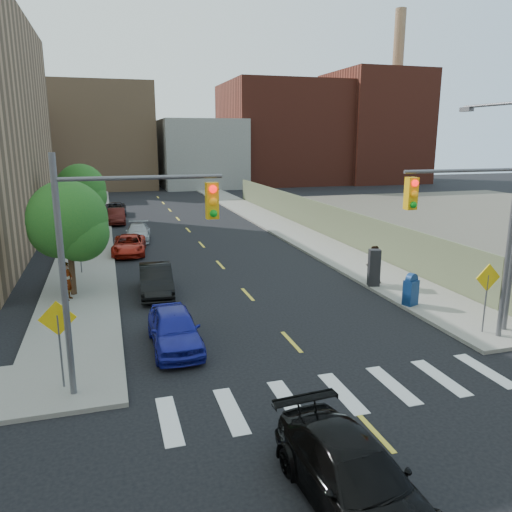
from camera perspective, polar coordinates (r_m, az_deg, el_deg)
ground at (r=12.60m, az=18.16°, el=-23.18°), size 160.00×160.00×0.00m
sidewalk_nw at (r=50.18m, az=-18.31°, el=4.34°), size 3.50×73.00×0.15m
sidewalk_ne at (r=52.06m, az=-0.96°, el=5.32°), size 3.50×73.00×0.15m
fence_north at (r=39.90m, az=6.90°, el=4.46°), size 0.12×44.00×2.50m
gravel_lot at (r=51.74m, az=25.02°, el=3.96°), size 36.00×42.00×0.06m
bg_bldg_midwest at (r=80.12m, az=-16.96°, el=12.91°), size 14.00×16.00×15.00m
bg_bldg_center at (r=79.44m, az=-6.49°, el=11.58°), size 12.00×16.00×10.00m
bg_bldg_east at (r=84.94m, az=2.81°, el=13.79°), size 18.00×18.00×16.00m
bg_bldg_fareast at (r=89.77m, az=13.24°, el=14.08°), size 14.00×16.00×18.00m
smokestack at (r=92.03m, az=15.67°, el=17.04°), size 1.80×1.80×28.00m
signal_nw at (r=14.41m, az=-15.48°, el=1.50°), size 4.59×0.30×7.00m
signal_ne at (r=18.87m, az=23.88°, el=3.56°), size 4.59×0.30×7.00m
streetlight_ne at (r=20.92m, az=27.13°, el=6.01°), size 0.25×3.70×9.00m
warn_sign_nw at (r=15.66m, az=-21.65°, el=-7.69°), size 1.06×0.06×2.83m
warn_sign_ne at (r=20.55m, az=24.91°, el=-3.07°), size 1.06×0.06×2.83m
warn_sign_midwest at (r=28.68m, az=-19.56°, el=1.79°), size 1.06×0.06×2.83m
tree_west_near at (r=24.55m, az=-20.70°, el=3.39°), size 3.66×3.64×5.52m
tree_west_far at (r=39.40m, az=-19.35°, el=6.96°), size 3.66×3.64×5.52m
parked_car_blue at (r=18.24m, az=-9.31°, el=-8.20°), size 1.71×4.22×1.44m
parked_car_black at (r=24.47m, az=-11.36°, el=-2.68°), size 1.72×4.38×1.42m
parked_car_red at (r=33.31m, az=-14.31°, el=1.25°), size 2.44×4.59×1.23m
parked_car_silver at (r=37.51m, az=-13.35°, el=2.63°), size 2.14×4.37×1.22m
parked_car_white at (r=37.66m, az=-13.36°, el=2.69°), size 1.58×3.71×1.25m
parked_car_maroon at (r=45.49m, az=-15.65°, el=4.41°), size 1.43×4.08×1.34m
parked_car_grey at (r=50.53m, az=-15.78°, el=5.19°), size 2.19×4.49×1.23m
black_sedan at (r=11.18m, az=11.19°, el=-23.57°), size 2.32×4.92×1.39m
mailbox at (r=23.04m, az=17.28°, el=-3.68°), size 0.71×0.63×1.45m
payphone at (r=25.47m, az=13.34°, el=-1.31°), size 0.65×0.58×1.85m
pedestrian_west at (r=24.24m, az=-20.75°, el=-2.67°), size 0.61×0.75×1.76m
pedestrian_east at (r=25.83m, az=13.26°, el=-0.98°), size 1.10×0.95×1.95m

